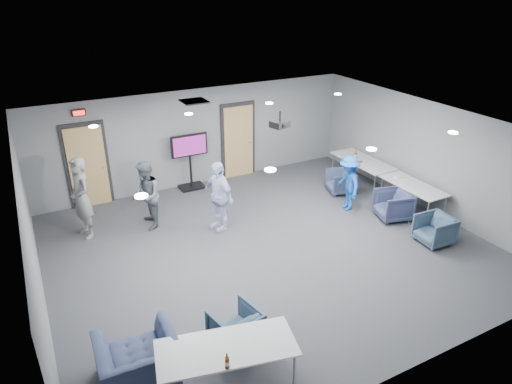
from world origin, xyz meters
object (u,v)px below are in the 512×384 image
chair_front_a (235,328)px  table_right_b (413,187)px  person_b (146,196)px  bottle_front (227,363)px  chair_right_c (435,230)px  bottle_right (356,156)px  person_d (348,183)px  table_front_left (226,349)px  chair_front_b (139,361)px  projector (280,124)px  chair_right_b (393,205)px  chair_right_a (341,182)px  tv_stand (190,158)px  person_c (219,196)px  person_a (82,198)px  table_right_a (363,162)px

chair_front_a → table_right_b: size_ratio=0.42×
person_b → bottle_front: size_ratio=6.45×
chair_right_c → bottle_right: size_ratio=2.80×
person_d → table_front_left: 6.23m
chair_front_b → projector: 5.80m
person_b → chair_front_b: bearing=-9.6°
table_front_left → chair_front_b: bearing=160.1°
chair_right_b → chair_front_a: (-5.23, -2.07, -0.03)m
bottle_front → chair_front_a: bearing=59.9°
chair_right_a → chair_right_b: size_ratio=0.89×
person_b → chair_front_a: bearing=9.8°
chair_right_c → bottle_right: 3.53m
person_d → table_right_b: (1.33, -0.86, -0.03)m
chair_front_b → bottle_front: size_ratio=4.49×
chair_right_b → table_right_b: size_ratio=0.45×
chair_right_c → table_right_b: (0.65, 1.36, 0.36)m
chair_right_a → chair_front_a: size_ratio=0.96×
person_d → table_front_left: (-5.02, -3.69, -0.02)m
chair_front_b → tv_stand: bearing=-114.4°
person_b → chair_right_c: size_ratio=2.28×
person_b → person_d: size_ratio=1.14×
chair_right_c → table_right_b: size_ratio=0.41×
bottle_right → tv_stand: tv_stand is taller
bottle_front → projector: size_ratio=0.57×
person_c → chair_right_b: person_c is taller
person_a → table_right_b: 7.84m
person_c → bottle_front: (-1.89, -4.62, -0.02)m
chair_right_a → table_right_b: table_right_b is taller
chair_front_a → bottle_front: size_ratio=2.85×
person_a → table_front_left: 5.50m
chair_right_b → person_b: bearing=-98.2°
person_b → bottle_front: (-0.44, -5.47, 0.01)m
chair_right_c → person_b: bearing=-120.4°
chair_right_c → bottle_front: (-5.83, -1.82, 0.50)m
chair_right_a → chair_front_b: bearing=-43.1°
person_d → chair_right_b: person_d is taller
chair_right_b → bottle_front: size_ratio=3.08×
chair_front_b → projector: projector is taller
person_b → table_right_a: person_b is taller
bottle_right → projector: size_ratio=0.58×
table_right_a → bottle_front: bottle_front is taller
table_right_a → table_right_b: (0.00, -1.90, -0.01)m
person_c → projector: 2.15m
person_a → chair_right_c: size_ratio=2.64×
chair_right_b → bottle_front: bottle_front is taller
chair_right_a → chair_front_a: chair_front_a is taller
table_right_b → bottle_front: size_ratio=6.85×
chair_front_a → person_d: bearing=-157.9°
chair_front_b → person_d: bearing=-151.4°
person_b → table_right_b: bearing=76.9°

